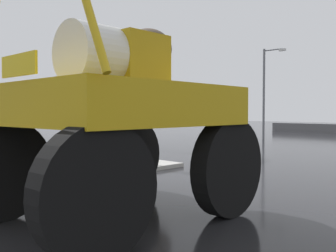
# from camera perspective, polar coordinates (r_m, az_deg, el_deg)

# --- Properties ---
(ground_plane) EXTENTS (120.00, 120.00, 0.00)m
(ground_plane) POSITION_cam_1_polar(r_m,az_deg,el_deg) (18.08, 23.63, -4.93)
(ground_plane) COLOR black
(median_island) EXTENTS (1.66, 7.61, 0.15)m
(median_island) POSITION_cam_1_polar(r_m,az_deg,el_deg) (13.23, -11.64, -7.01)
(median_island) COLOR #B2AFA8
(median_island) RESTS_ON ground
(oversize_sprayer) EXTENTS (4.10, 5.47, 4.31)m
(oversize_sprayer) POSITION_cam_1_polar(r_m,az_deg,el_deg) (7.73, -7.80, 1.11)
(oversize_sprayer) COLOR black
(oversize_sprayer) RESTS_ON ground
(traffic_signal_near_left) EXTENTS (0.24, 0.54, 3.74)m
(traffic_signal_near_left) POSITION_cam_1_polar(r_m,az_deg,el_deg) (15.76, -5.20, 4.16)
(traffic_signal_near_left) COLOR slate
(traffic_signal_near_left) RESTS_ON ground
(streetlight_far_left) EXTENTS (1.88, 0.24, 7.07)m
(streetlight_far_left) POSITION_cam_1_polar(r_m,az_deg,el_deg) (30.61, 14.46, 5.46)
(streetlight_far_left) COLOR slate
(streetlight_far_left) RESTS_ON ground
(bare_tree_left) EXTENTS (2.74, 2.74, 6.96)m
(bare_tree_left) POSITION_cam_1_polar(r_m,az_deg,el_deg) (22.35, -2.99, 11.09)
(bare_tree_left) COLOR #473828
(bare_tree_left) RESTS_ON ground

